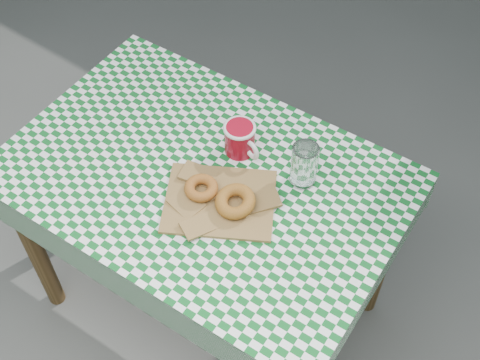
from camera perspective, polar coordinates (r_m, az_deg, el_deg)
name	(u,v)px	position (r m, az deg, el deg)	size (l,w,h in m)	color
ground	(209,289)	(2.51, -2.77, -9.59)	(60.00, 60.00, 0.00)	#53544E
table	(208,247)	(2.16, -2.87, -5.96)	(1.11, 0.74, 0.75)	#50371B
tablecloth	(203,176)	(1.85, -3.33, 0.34)	(1.13, 0.76, 0.01)	#0D551E
paper_bag	(220,201)	(1.78, -1.81, -1.83)	(0.30, 0.24, 0.02)	olive
bagel_front	(201,188)	(1.78, -3.45, -0.71)	(0.09, 0.09, 0.03)	#A26121
bagel_back	(235,201)	(1.75, -0.43, -1.90)	(0.11, 0.11, 0.04)	#9F5920
coffee_mug	(240,139)	(1.87, -0.03, 3.68)	(0.18, 0.18, 0.10)	maroon
drinking_glass	(304,165)	(1.79, 5.70, 1.35)	(0.08, 0.08, 0.14)	white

